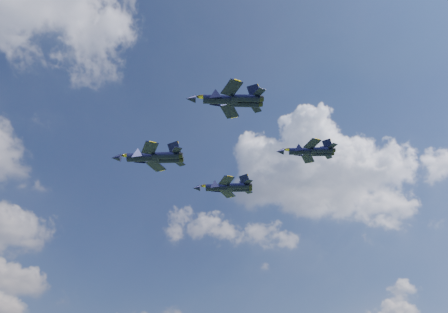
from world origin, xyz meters
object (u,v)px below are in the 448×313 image
Objects in this scene: jet_right at (217,187)px; jet_slot at (300,151)px; jet_lead at (141,157)px; jet_left at (218,99)px.

jet_slot is (6.55, -24.47, 1.76)m from jet_right.
jet_slot reaches higher than jet_lead.
jet_left is at bearing 135.89° from jet_slot.
jet_slot is at bearing -86.66° from jet_lead.
jet_left reaches higher than jet_slot.
jet_lead is at bearing 92.01° from jet_slot.
jet_left is 27.63m from jet_slot.
jet_lead is at bearing 136.02° from jet_right.
jet_slot is at bearing -124.85° from jet_right.
jet_lead is 1.06× the size of jet_left.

